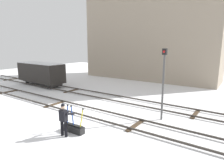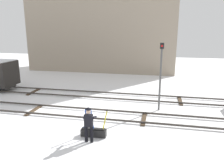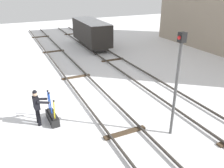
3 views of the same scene
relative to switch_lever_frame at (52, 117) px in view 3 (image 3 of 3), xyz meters
The scene contains 7 objects.
ground_plane 2.89m from the switch_lever_frame, 115.61° to the left, with size 60.00×60.00×0.00m, color white.
track_main_line 2.88m from the switch_lever_frame, 115.61° to the left, with size 44.00×1.94×0.18m.
track_siding_near 6.61m from the switch_lever_frame, 100.85° to the left, with size 44.00×1.94×0.18m.
switch_lever_frame is the anchor object (origin of this frame).
rail_worker 0.92m from the switch_lever_frame, 94.59° to the right, with size 0.55×0.67×1.71m.
signal_post 5.85m from the switch_lever_frame, 54.54° to the left, with size 0.24×0.32×4.31m.
freight_car_near_switch 13.74m from the switch_lever_frame, 151.69° to the left, with size 6.35×2.26×2.58m.
Camera 3 is at (10.65, -4.00, 5.91)m, focal length 36.84 mm.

